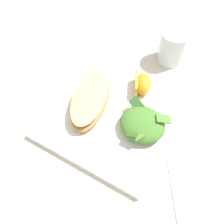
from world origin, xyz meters
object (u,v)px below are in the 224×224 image
(orange_wedge_front, at_px, (142,84))
(drinking_clear_cup, at_px, (173,46))
(metal_fork, at_px, (178,212))
(white_plate, at_px, (112,116))
(green_salad_pile, at_px, (142,124))
(cheesy_pizza_bread, at_px, (90,100))

(orange_wedge_front, xyz_separation_m, drinking_clear_cup, (-0.02, -0.14, 0.01))
(orange_wedge_front, bearing_deg, metal_fork, 130.73)
(white_plate, relative_size, metal_fork, 1.66)
(metal_fork, bearing_deg, drinking_clear_cup, -64.35)
(white_plate, height_order, green_salad_pile, green_salad_pile)
(white_plate, height_order, drinking_clear_cup, drinking_clear_cup)
(cheesy_pizza_bread, bearing_deg, metal_fork, 156.27)
(cheesy_pizza_bread, relative_size, green_salad_pile, 1.73)
(cheesy_pizza_bread, height_order, drinking_clear_cup, drinking_clear_cup)
(orange_wedge_front, height_order, metal_fork, orange_wedge_front)
(cheesy_pizza_bread, bearing_deg, orange_wedge_front, -130.20)
(metal_fork, bearing_deg, orange_wedge_front, -49.27)
(white_plate, bearing_deg, drinking_clear_cup, -100.04)
(green_salad_pile, distance_m, metal_fork, 0.19)
(white_plate, relative_size, cheesy_pizza_bread, 1.51)
(metal_fork, bearing_deg, cheesy_pizza_bread, -23.73)
(cheesy_pizza_bread, height_order, orange_wedge_front, orange_wedge_front)
(cheesy_pizza_bread, relative_size, drinking_clear_cup, 2.02)
(cheesy_pizza_bread, relative_size, metal_fork, 1.10)
(metal_fork, bearing_deg, green_salad_pile, -40.68)
(orange_wedge_front, bearing_deg, green_salad_pile, 116.34)
(cheesy_pizza_bread, distance_m, metal_fork, 0.30)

